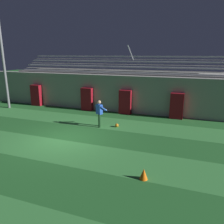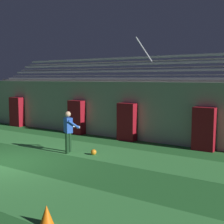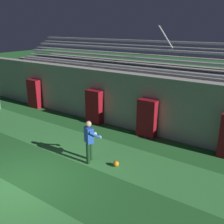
% 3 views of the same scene
% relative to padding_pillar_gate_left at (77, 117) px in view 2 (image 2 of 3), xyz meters
% --- Properties ---
extents(ground_plane, '(80.00, 80.00, 0.00)m').
position_rel_padding_pillar_gate_left_xyz_m(ground_plane, '(1.58, -5.95, -0.89)').
color(ground_plane, '#236028').
extents(turf_stripe_far, '(28.00, 2.33, 0.01)m').
position_rel_padding_pillar_gate_left_xyz_m(turf_stripe_far, '(1.58, -2.61, -0.89)').
color(turf_stripe_far, '#38843D').
rests_on(turf_stripe_far, ground).
extents(back_wall, '(24.00, 0.60, 2.80)m').
position_rel_padding_pillar_gate_left_xyz_m(back_wall, '(1.58, 0.55, 0.51)').
color(back_wall, '#999691').
rests_on(back_wall, ground).
extents(padding_pillar_gate_left, '(0.90, 0.44, 1.79)m').
position_rel_padding_pillar_gate_left_xyz_m(padding_pillar_gate_left, '(0.00, 0.00, 0.00)').
color(padding_pillar_gate_left, maroon).
rests_on(padding_pillar_gate_left, ground).
extents(padding_pillar_gate_right, '(0.90, 0.44, 1.79)m').
position_rel_padding_pillar_gate_left_xyz_m(padding_pillar_gate_right, '(3.15, 0.00, 0.00)').
color(padding_pillar_gate_right, maroon).
rests_on(padding_pillar_gate_right, ground).
extents(padding_pillar_far_left, '(0.90, 0.44, 1.79)m').
position_rel_padding_pillar_gate_left_xyz_m(padding_pillar_far_left, '(-4.87, 0.00, 0.00)').
color(padding_pillar_far_left, maroon).
rests_on(padding_pillar_far_left, ground).
extents(padding_pillar_far_right, '(0.90, 0.44, 1.79)m').
position_rel_padding_pillar_gate_left_xyz_m(padding_pillar_far_right, '(6.85, 0.00, 0.00)').
color(padding_pillar_far_right, maroon).
rests_on(padding_pillar_far_right, ground).
extents(bleacher_stand, '(18.00, 3.35, 5.03)m').
position_rel_padding_pillar_gate_left_xyz_m(bleacher_stand, '(1.58, 2.54, 0.60)').
color(bleacher_stand, '#999691').
rests_on(bleacher_stand, ground).
extents(goalkeeper, '(0.72, 0.70, 1.67)m').
position_rel_padding_pillar_gate_left_xyz_m(goalkeeper, '(2.54, -3.44, 0.06)').
color(goalkeeper, '#143319').
rests_on(goalkeeper, ground).
extents(soccer_ball, '(0.22, 0.22, 0.22)m').
position_rel_padding_pillar_gate_left_xyz_m(soccer_ball, '(3.56, -3.16, -0.78)').
color(soccer_ball, orange).
rests_on(soccer_ball, ground).
extents(traffic_cone, '(0.30, 0.30, 0.42)m').
position_rel_padding_pillar_gate_left_xyz_m(traffic_cone, '(6.33, -8.31, -0.68)').
color(traffic_cone, orange).
rests_on(traffic_cone, ground).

